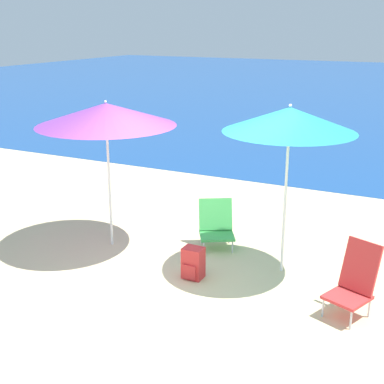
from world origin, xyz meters
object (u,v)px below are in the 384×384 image
beach_umbrella_teal (290,120)px  backpack_red (193,263)px  beach_chair_green (216,225)px  beach_umbrella_purple (106,114)px  beach_chair_red (354,280)px

beach_umbrella_teal → backpack_red: (-1.00, -0.74, -1.90)m
beach_chair_green → beach_umbrella_teal: bearing=-49.0°
beach_umbrella_purple → beach_chair_green: bearing=24.8°
beach_umbrella_purple → beach_chair_red: bearing=-7.0°
beach_umbrella_purple → beach_chair_red: size_ratio=2.55×
beach_chair_green → backpack_red: size_ratio=1.65×
beach_chair_red → backpack_red: bearing=-158.4°
beach_umbrella_teal → beach_chair_red: beach_umbrella_teal is taller
beach_umbrella_teal → backpack_red: 2.27m
beach_umbrella_teal → backpack_red: size_ratio=5.34×
beach_chair_red → backpack_red: beach_chair_red is taller
beach_umbrella_purple → beach_umbrella_teal: 2.65m
beach_umbrella_purple → backpack_red: size_ratio=5.16×
beach_chair_red → beach_umbrella_purple: bearing=-165.7°
beach_umbrella_purple → backpack_red: beach_umbrella_purple is taller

